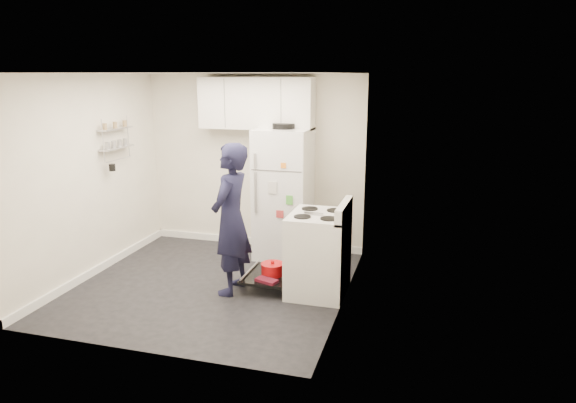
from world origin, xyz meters
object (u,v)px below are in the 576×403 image
(electric_range, at_px, (317,254))
(refrigerator, at_px, (284,193))
(person, at_px, (231,219))
(open_oven_door, at_px, (270,272))

(electric_range, bearing_deg, refrigerator, 123.35)
(electric_range, relative_size, person, 0.63)
(open_oven_door, height_order, person, person)
(refrigerator, distance_m, person, 1.36)
(electric_range, height_order, person, person)
(open_oven_door, xyz_separation_m, refrigerator, (-0.16, 1.11, 0.71))
(electric_range, height_order, refrigerator, refrigerator)
(refrigerator, bearing_deg, open_oven_door, -82.04)
(open_oven_door, distance_m, person, 0.83)
(open_oven_door, xyz_separation_m, person, (-0.39, -0.23, 0.69))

